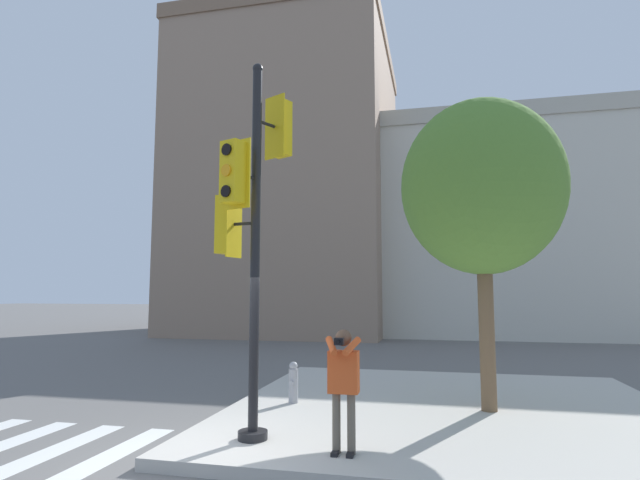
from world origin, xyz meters
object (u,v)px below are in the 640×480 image
Objects in this scene: person_photographer at (343,378)px; fire_hydrant at (293,382)px; street_tree at (482,188)px; traffic_signal_pole at (250,209)px.

fire_hydrant is at bearing 118.17° from person_photographer.
person_photographer is 0.28× the size of street_tree.
street_tree is at bearing 54.29° from person_photographer.
fire_hydrant is at bearing 89.97° from traffic_signal_pole.
traffic_signal_pole is 7.31× the size of fire_hydrant.
person_photographer is 3.20m from fire_hydrant.
fire_hydrant is (0.00, 2.41, -2.98)m from traffic_signal_pole.
traffic_signal_pole is 0.99× the size of street_tree.
person_photographer is 2.09× the size of fire_hydrant.
street_tree is 5.14m from fire_hydrant.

